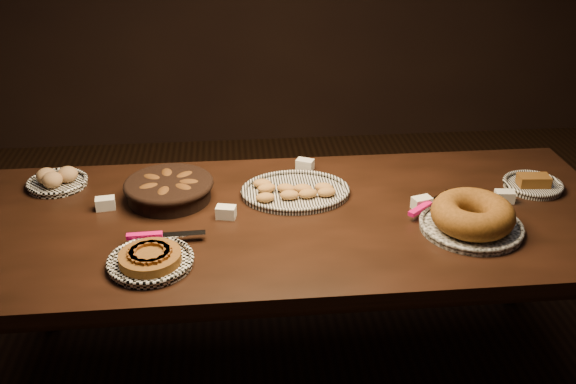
{
  "coord_description": "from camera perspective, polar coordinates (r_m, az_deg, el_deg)",
  "views": [
    {
      "loc": [
        -0.23,
        -2.03,
        1.91
      ],
      "look_at": [
        -0.03,
        0.05,
        0.82
      ],
      "focal_mm": 40.0,
      "sensor_mm": 36.0,
      "label": 1
    }
  ],
  "objects": [
    {
      "name": "ground",
      "position": [
        2.8,
        0.7,
        -15.51
      ],
      "size": [
        5.0,
        5.0,
        0.0
      ],
      "primitive_type": "plane",
      "color": "black",
      "rests_on": "ground"
    },
    {
      "name": "buffet_table",
      "position": [
        2.39,
        0.79,
        -3.58
      ],
      "size": [
        2.4,
        1.0,
        0.75
      ],
      "color": "black",
      "rests_on": "ground"
    },
    {
      "name": "apple_tart_plate",
      "position": [
        2.11,
        -12.12,
        -5.85
      ],
      "size": [
        0.31,
        0.3,
        0.05
      ],
      "rotation": [
        0.0,
        0.0,
        0.09
      ],
      "color": "white",
      "rests_on": "buffet_table"
    },
    {
      "name": "madeleine_platter",
      "position": [
        2.48,
        0.6,
        0.08
      ],
      "size": [
        0.42,
        0.34,
        0.05
      ],
      "rotation": [
        0.0,
        0.0,
        -0.41
      ],
      "color": "black",
      "rests_on": "buffet_table"
    },
    {
      "name": "bundt_cake_plate",
      "position": [
        2.33,
        16.03,
        -2.19
      ],
      "size": [
        0.4,
        0.44,
        0.11
      ],
      "rotation": [
        0.0,
        0.0,
        -0.38
      ],
      "color": "black",
      "rests_on": "buffet_table"
    },
    {
      "name": "croissant_basket",
      "position": [
        2.48,
        -10.52,
        0.37
      ],
      "size": [
        0.38,
        0.38,
        0.09
      ],
      "rotation": [
        0.0,
        0.0,
        -0.25
      ],
      "color": "black",
      "rests_on": "buffet_table"
    },
    {
      "name": "bread_roll_plate",
      "position": [
        2.7,
        -19.88,
        1.01
      ],
      "size": [
        0.24,
        0.24,
        0.08
      ],
      "rotation": [
        0.0,
        0.0,
        0.03
      ],
      "color": "white",
      "rests_on": "buffet_table"
    },
    {
      "name": "loaf_plate",
      "position": [
        2.71,
        20.95,
        0.68
      ],
      "size": [
        0.23,
        0.23,
        0.05
      ],
      "rotation": [
        0.0,
        0.0,
        -0.08
      ],
      "color": "black",
      "rests_on": "buffet_table"
    },
    {
      "name": "tent_cards",
      "position": [
        2.44,
        2.28,
        -0.27
      ],
      "size": [
        1.57,
        0.44,
        0.04
      ],
      "color": "white",
      "rests_on": "buffet_table"
    }
  ]
}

